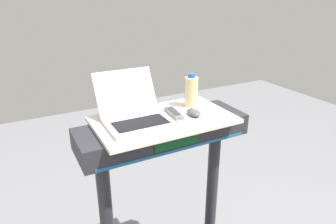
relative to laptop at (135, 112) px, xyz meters
The scene contains 5 objects.
desk_board 0.16m from the laptop, 11.59° to the right, with size 0.70×0.42×0.02m, color beige.
laptop is the anchor object (origin of this frame).
computer_mouse 0.31m from the laptop, 14.16° to the right, with size 0.06×0.10×0.03m, color #4C4C51.
water_bottle 0.37m from the laptop, ahead, with size 0.07×0.07×0.19m.
tv_remote 0.21m from the laptop, ahead, with size 0.06×0.16×0.02m.
Camera 1 is at (-0.65, -0.58, 1.77)m, focal length 32.50 mm.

